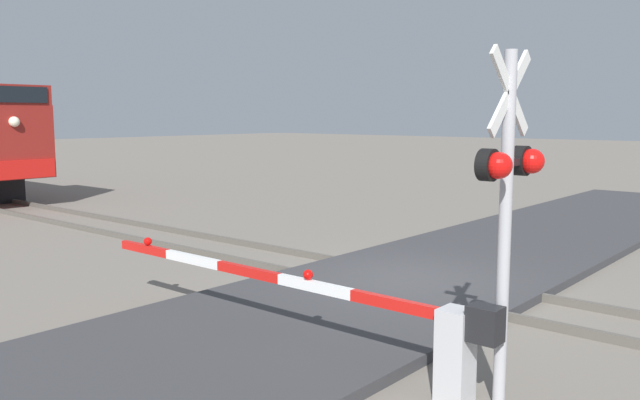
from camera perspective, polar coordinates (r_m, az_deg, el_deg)
ground_plane at (r=12.66m, az=7.60°, el=-7.54°), size 160.00×160.00×0.00m
rail_track_left at (r=12.07m, az=5.74°, el=-7.89°), size 0.08×80.00×0.15m
rail_track_right at (r=13.24m, az=9.30°, el=-6.58°), size 0.08×80.00×0.15m
road_surface at (r=12.64m, az=7.60°, el=-7.19°), size 36.00×4.67×0.16m
crossing_signal at (r=7.38m, az=16.03°, el=0.93°), size 1.18×0.33×3.96m
crossing_gate at (r=8.29m, az=4.77°, el=-10.09°), size 0.36×7.09×1.19m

